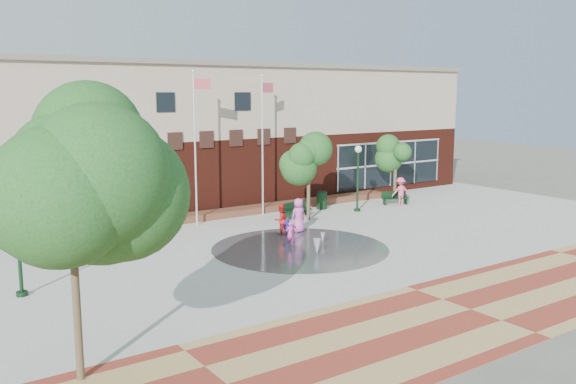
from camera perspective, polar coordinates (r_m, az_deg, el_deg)
ground at (r=26.80m, az=4.90°, el=-6.65°), size 120.00×120.00×0.00m
plaza_concrete at (r=29.88m, az=0.00°, el=-4.92°), size 46.00×18.00×0.01m
paver_band at (r=22.14m, az=16.71°, el=-10.51°), size 46.00×6.00×0.01m
splash_pad at (r=29.09m, az=1.13°, el=-5.32°), size 8.40×8.40×0.01m
library_building at (r=40.86m, az=-10.87°, el=5.37°), size 44.40×10.40×9.20m
flower_bed at (r=36.23m, az=-6.86°, el=-2.45°), size 26.00×1.20×0.40m
flagpole_left at (r=33.66m, az=-8.62°, el=4.80°), size 0.95×0.40×8.54m
flagpole_right at (r=36.41m, az=-2.35°, el=5.12°), size 1.01×0.33×8.38m
lamp_left at (r=23.90m, az=-24.03°, el=-2.80°), size 0.46×0.46×4.31m
lamp_right at (r=37.80m, az=6.55°, el=1.99°), size 0.44×0.44×4.12m
bench_left at (r=31.12m, az=-14.09°, el=-4.05°), size 1.96×0.88×0.95m
bench_mid at (r=36.04m, az=0.88°, el=-1.95°), size 1.95×0.88×0.95m
bench_right at (r=40.73m, az=9.98°, el=-0.80°), size 1.80×1.17×0.88m
trash_can at (r=38.64m, az=3.17°, el=-0.76°), size 0.70×0.70×1.15m
tree_big_left at (r=15.86m, az=-19.81°, el=1.46°), size 4.68×4.68×7.49m
tree_mid at (r=34.82m, az=1.95°, el=3.06°), size 2.89×2.89×4.88m
tree_small_right at (r=42.62m, az=10.04°, el=3.49°), size 2.50×2.50×4.27m
water_jet_a at (r=27.99m, az=2.73°, el=-5.93°), size 0.37×0.37×0.73m
water_jet_b at (r=30.09m, az=3.26°, el=-4.84°), size 0.23×0.23×0.51m
child_splash at (r=29.48m, az=0.20°, el=-3.93°), size 0.46×0.32×1.19m
adult_red at (r=31.59m, az=-0.68°, el=-2.62°), size 0.84×0.69×1.63m
adult_pink at (r=32.18m, az=1.00°, el=-2.21°), size 0.92×0.62×1.84m
child_blue at (r=31.33m, az=-0.00°, el=-3.29°), size 0.65×0.47×1.02m
person_bench at (r=40.60m, az=10.47°, el=0.06°), size 1.31×0.93×1.83m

